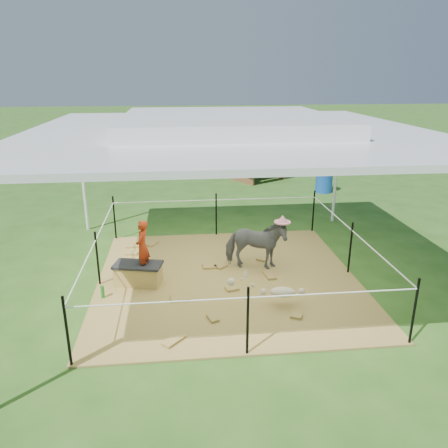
{
  "coord_description": "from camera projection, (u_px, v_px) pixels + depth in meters",
  "views": [
    {
      "loc": [
        -0.82,
        -7.07,
        3.52
      ],
      "look_at": [
        0.0,
        0.6,
        0.85
      ],
      "focal_mm": 35.0,
      "sensor_mm": 36.0,
      "label": 1
    }
  ],
  "objects": [
    {
      "name": "trash_barrel",
      "position": [
        324.0,
        179.0,
        13.53
      ],
      "size": [
        0.58,
        0.58,
        0.8
      ],
      "primitive_type": "cylinder",
      "rotation": [
        0.0,
        0.0,
        -0.13
      ],
      "color": "#164AAC",
      "rests_on": "ground"
    },
    {
      "name": "foal",
      "position": [
        283.0,
        290.0,
        6.82
      ],
      "size": [
        1.08,
        0.72,
        0.55
      ],
      "primitive_type": null,
      "rotation": [
        0.0,
        0.0,
        -0.18
      ],
      "color": "beige",
      "rests_on": "hay_patch"
    },
    {
      "name": "picnic_table_far",
      "position": [
        350.0,
        159.0,
        16.79
      ],
      "size": [
        2.12,
        1.74,
        0.78
      ],
      "primitive_type": "cube",
      "rotation": [
        0.0,
        0.0,
        -0.23
      ],
      "color": "brown",
      "rests_on": "ground"
    },
    {
      "name": "straw_bale",
      "position": [
        138.0,
        275.0,
        7.59
      ],
      "size": [
        0.83,
        0.54,
        0.34
      ],
      "primitive_type": "cube",
      "rotation": [
        0.0,
        0.0,
        -0.22
      ],
      "color": "#B68F42",
      "rests_on": "hay_patch"
    },
    {
      "name": "pony",
      "position": [
        255.0,
        245.0,
        8.09
      ],
      "size": [
        1.22,
        0.75,
        0.96
      ],
      "primitive_type": "imported",
      "rotation": [
        0.0,
        0.0,
        1.36
      ],
      "color": "#454549",
      "rests_on": "hay_patch"
    },
    {
      "name": "woman",
      "position": [
        142.0,
        241.0,
        7.39
      ],
      "size": [
        0.29,
        0.38,
        0.92
      ],
      "primitive_type": "imported",
      "rotation": [
        0.0,
        0.0,
        -1.79
      ],
      "color": "#AD2B10",
      "rests_on": "straw_bale"
    },
    {
      "name": "ground",
      "position": [
        228.0,
        279.0,
        7.87
      ],
      "size": [
        90.0,
        90.0,
        0.0
      ],
      "primitive_type": "plane",
      "color": "#2D5919",
      "rests_on": "ground"
    },
    {
      "name": "rope_fence",
      "position": [
        228.0,
        246.0,
        7.66
      ],
      "size": [
        4.54,
        4.54,
        1.0
      ],
      "color": "black",
      "rests_on": "ground"
    },
    {
      "name": "pink_hat",
      "position": [
        256.0,
        216.0,
        7.91
      ],
      "size": [
        0.3,
        0.3,
        0.14
      ],
      "primitive_type": "cylinder",
      "color": "pink",
      "rests_on": "pony"
    },
    {
      "name": "distant_person",
      "position": [
        253.0,
        161.0,
        15.24
      ],
      "size": [
        0.68,
        0.58,
        1.24
      ],
      "primitive_type": "imported",
      "rotation": [
        0.0,
        0.0,
        3.34
      ],
      "color": "#357FC9",
      "rests_on": "ground"
    },
    {
      "name": "picnic_table_near",
      "position": [
        257.0,
        168.0,
        15.21
      ],
      "size": [
        2.32,
        2.15,
        0.78
      ],
      "primitive_type": "cube",
      "rotation": [
        0.0,
        0.0,
        0.55
      ],
      "color": "#58331E",
      "rests_on": "ground"
    },
    {
      "name": "dark_cloth",
      "position": [
        138.0,
        265.0,
        7.53
      ],
      "size": [
        0.89,
        0.59,
        0.04
      ],
      "primitive_type": "cube",
      "rotation": [
        0.0,
        0.0,
        -0.22
      ],
      "color": "black",
      "rests_on": "straw_bale"
    },
    {
      "name": "green_bottle",
      "position": [
        103.0,
        292.0,
        7.13
      ],
      "size": [
        0.07,
        0.07,
        0.21
      ],
      "primitive_type": "cylinder",
      "rotation": [
        0.0,
        0.0,
        -0.22
      ],
      "color": "#1B7B22",
      "rests_on": "hay_patch"
    },
    {
      "name": "hay_patch",
      "position": [
        228.0,
        278.0,
        7.87
      ],
      "size": [
        4.6,
        4.6,
        0.03
      ],
      "primitive_type": "cube",
      "color": "brown",
      "rests_on": "ground"
    },
    {
      "name": "canopy_tent",
      "position": [
        228.0,
        128.0,
        6.99
      ],
      "size": [
        6.3,
        6.3,
        2.9
      ],
      "color": "silver",
      "rests_on": "ground"
    }
  ]
}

